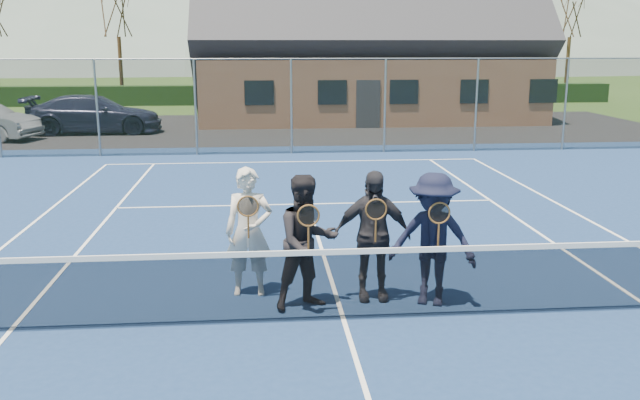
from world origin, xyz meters
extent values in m
plane|color=#2F4B1B|center=(0.00, 20.00, 0.00)|extent=(220.00, 220.00, 0.00)
cube|color=navy|center=(0.00, 0.00, 0.01)|extent=(30.00, 30.00, 0.02)
cube|color=black|center=(-4.00, 20.00, 0.01)|extent=(40.00, 12.00, 0.01)
cube|color=black|center=(0.00, 32.00, 0.55)|extent=(40.00, 1.20, 1.10)
cone|color=#56675E|center=(-25.00, 95.00, 9.00)|extent=(110.00, 110.00, 18.00)
cone|color=#516159|center=(55.00, 95.00, 7.00)|extent=(90.00, 90.00, 14.00)
imported|color=#1A1C34|center=(-7.49, 19.38, 0.75)|extent=(5.21, 2.22, 1.50)
cube|color=white|center=(0.00, 11.88, 0.03)|extent=(10.97, 0.06, 0.01)
cube|color=white|center=(-4.12, 0.00, 0.03)|extent=(0.06, 23.77, 0.01)
cube|color=white|center=(0.00, 6.40, 0.03)|extent=(8.23, 0.06, 0.01)
cube|color=white|center=(0.00, 0.00, 0.03)|extent=(0.06, 12.80, 0.01)
cube|color=black|center=(0.00, 0.00, 0.48)|extent=(11.60, 0.02, 0.88)
cube|color=white|center=(0.00, 0.00, 0.93)|extent=(11.60, 0.03, 0.07)
cylinder|color=slate|center=(-6.00, 13.50, 1.50)|extent=(0.07, 0.07, 3.00)
cylinder|color=slate|center=(-3.00, 13.50, 1.50)|extent=(0.07, 0.07, 3.00)
cylinder|color=slate|center=(0.00, 13.50, 1.50)|extent=(0.07, 0.07, 3.00)
cylinder|color=slate|center=(3.00, 13.50, 1.50)|extent=(0.07, 0.07, 3.00)
cylinder|color=slate|center=(6.00, 13.50, 1.50)|extent=(0.07, 0.07, 3.00)
cylinder|color=slate|center=(9.00, 13.50, 1.50)|extent=(0.07, 0.07, 3.00)
cube|color=black|center=(0.00, 13.50, 1.50)|extent=(30.00, 0.03, 3.00)
cylinder|color=slate|center=(0.00, 13.50, 3.00)|extent=(30.00, 0.04, 0.04)
cube|color=#9E6B4C|center=(4.00, 24.00, 1.40)|extent=(15.00, 8.00, 2.80)
cube|color=#2D2D33|center=(3.50, 19.98, 1.00)|extent=(1.00, 0.06, 2.00)
cube|color=black|center=(-1.00, 19.98, 1.50)|extent=(1.20, 0.06, 1.00)
cube|color=black|center=(2.00, 19.98, 1.50)|extent=(1.20, 0.06, 1.00)
cube|color=black|center=(5.00, 19.98, 1.50)|extent=(1.20, 0.06, 1.00)
cube|color=black|center=(8.00, 19.98, 1.50)|extent=(1.20, 0.06, 1.00)
cube|color=black|center=(11.00, 19.98, 1.50)|extent=(1.20, 0.06, 1.00)
cylinder|color=#3A2315|center=(-9.00, 33.00, 1.93)|extent=(0.22, 0.22, 3.85)
cylinder|color=#321F12|center=(2.00, 33.00, 1.93)|extent=(0.22, 0.22, 3.85)
cylinder|color=#3D2B16|center=(12.00, 33.00, 1.93)|extent=(0.22, 0.22, 3.85)
cylinder|color=#382614|center=(18.00, 33.00, 1.93)|extent=(0.22, 0.22, 3.85)
imported|color=silver|center=(-1.19, 1.05, 0.92)|extent=(0.68, 0.47, 1.80)
torus|color=brown|center=(-1.19, 0.78, 1.35)|extent=(0.29, 0.02, 0.29)
cylinder|color=black|center=(-1.19, 0.78, 1.35)|extent=(0.25, 0.00, 0.25)
cylinder|color=brown|center=(-1.19, 0.78, 1.07)|extent=(0.03, 0.03, 0.32)
imported|color=black|center=(-0.43, 0.49, 0.92)|extent=(1.05, 0.94, 1.80)
torus|color=brown|center=(-0.43, 0.22, 1.35)|extent=(0.29, 0.02, 0.29)
cylinder|color=black|center=(-0.43, 0.22, 1.35)|extent=(0.25, 0.00, 0.25)
cylinder|color=brown|center=(-0.43, 0.22, 1.07)|extent=(0.03, 0.03, 0.32)
imported|color=#27262C|center=(0.47, 0.73, 0.92)|extent=(1.07, 0.47, 1.80)
torus|color=brown|center=(0.47, 0.46, 1.35)|extent=(0.29, 0.02, 0.29)
cylinder|color=black|center=(0.47, 0.46, 1.35)|extent=(0.25, 0.00, 0.25)
cylinder|color=brown|center=(0.47, 0.46, 1.07)|extent=(0.03, 0.03, 0.32)
imported|color=black|center=(1.25, 0.47, 0.92)|extent=(1.33, 1.06, 1.80)
torus|color=brown|center=(1.25, 0.20, 1.35)|extent=(0.29, 0.02, 0.29)
cylinder|color=black|center=(1.25, 0.20, 1.35)|extent=(0.25, 0.00, 0.25)
cylinder|color=brown|center=(1.25, 0.20, 1.07)|extent=(0.03, 0.03, 0.32)
camera|label=1|loc=(-1.02, -8.00, 3.46)|focal=38.00mm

